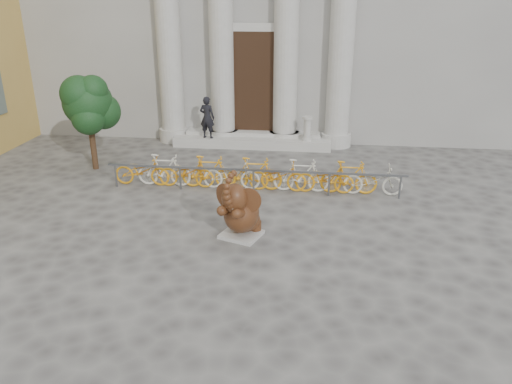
# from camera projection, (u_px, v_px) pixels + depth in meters

# --- Properties ---
(ground) EXTENTS (80.00, 80.00, 0.00)m
(ground) POSITION_uv_depth(u_px,v_px,m) (198.00, 270.00, 10.66)
(ground) COLOR #474442
(ground) RESTS_ON ground
(entrance_steps) EXTENTS (6.00, 1.20, 0.36)m
(entrance_steps) POSITION_uv_depth(u_px,v_px,m) (252.00, 141.00, 19.26)
(entrance_steps) COLOR #A8A59E
(entrance_steps) RESTS_ON ground
(elephant_statue) EXTENTS (1.20, 1.42, 1.79)m
(elephant_statue) POSITION_uv_depth(u_px,v_px,m) (240.00, 212.00, 11.87)
(elephant_statue) COLOR #A8A59E
(elephant_statue) RESTS_ON ground
(bike_rack) EXTENTS (8.83, 0.53, 1.00)m
(bike_rack) POSITION_uv_depth(u_px,v_px,m) (254.00, 174.00, 14.84)
(bike_rack) COLOR slate
(bike_rack) RESTS_ON ground
(tree) EXTENTS (1.81, 1.65, 3.13)m
(tree) POSITION_uv_depth(u_px,v_px,m) (89.00, 104.00, 15.97)
(tree) COLOR #332114
(tree) RESTS_ON ground
(pedestrian) EXTENTS (0.64, 0.49, 1.58)m
(pedestrian) POSITION_uv_depth(u_px,v_px,m) (207.00, 117.00, 18.76)
(pedestrian) COLOR black
(pedestrian) RESTS_ON entrance_steps
(balustrade_post) EXTENTS (0.37, 0.37, 0.91)m
(balustrade_post) POSITION_uv_depth(u_px,v_px,m) (307.00, 130.00, 18.54)
(balustrade_post) COLOR #A8A59E
(balustrade_post) RESTS_ON entrance_steps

